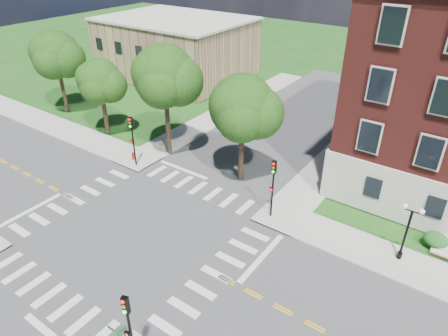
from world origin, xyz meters
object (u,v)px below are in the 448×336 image
Objects in this scene: traffic_signal_ne at (273,182)px; fire_hydrant at (133,156)px; traffic_signal_nw at (132,135)px; traffic_signal_se at (129,324)px; twin_lamp_west at (407,230)px.

fire_hydrant is at bearing 179.34° from traffic_signal_ne.
traffic_signal_ne is 14.15m from traffic_signal_nw.
traffic_signal_se is 6.40× the size of fire_hydrant.
traffic_signal_se is at bearing -87.91° from traffic_signal_ne.
traffic_signal_nw reaches higher than twin_lamp_west.
fire_hydrant is at bearing 147.54° from traffic_signal_nw.
fire_hydrant is (-24.40, -0.73, -2.06)m from twin_lamp_west.
twin_lamp_west is at bearing 5.57° from traffic_signal_ne.
traffic_signal_se is at bearing -43.97° from traffic_signal_nw.
traffic_signal_se is 1.13× the size of twin_lamp_west.
fire_hydrant is (-0.98, 0.62, -2.72)m from traffic_signal_nw.
twin_lamp_west is 24.50m from fire_hydrant.
traffic_signal_ne reaches higher than fire_hydrant.
fire_hydrant is (-15.12, 0.17, -2.72)m from traffic_signal_ne.
traffic_signal_ne and traffic_signal_nw have the same top height.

